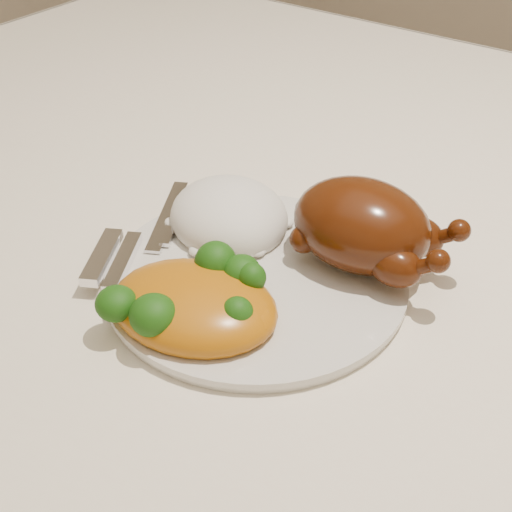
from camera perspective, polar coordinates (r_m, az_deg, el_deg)
The scene contains 7 objects.
dining_table at distance 0.79m, azimuth 13.77°, elevation -3.85°, with size 1.60×0.90×0.76m.
tablecloth at distance 0.75m, azimuth 14.56°, elevation 0.44°, with size 1.73×1.03×0.18m.
dinner_plate at distance 0.63m, azimuth 0.00°, elevation -1.88°, with size 0.26×0.26×0.01m, color silver.
roast_chicken at distance 0.63m, azimuth 8.72°, elevation 2.35°, with size 0.16×0.10×0.08m.
rice_mound at distance 0.68m, azimuth -2.17°, elevation 3.14°, with size 0.16×0.15×0.06m.
mac_and_cheese at distance 0.58m, azimuth -4.57°, elevation -3.85°, with size 0.16×0.14×0.06m.
cutlery at distance 0.66m, azimuth -9.80°, elevation 0.86°, with size 0.08×0.18×0.01m.
Camera 1 is at (0.19, -0.59, 1.16)m, focal length 50.00 mm.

